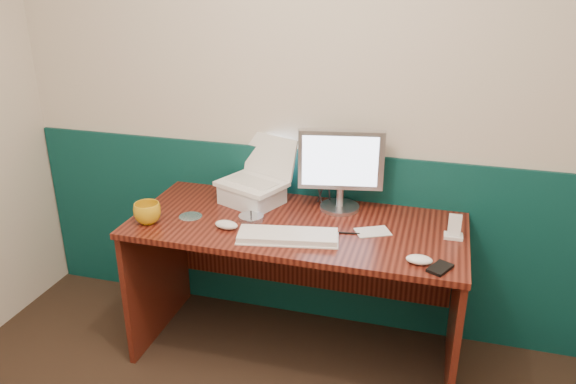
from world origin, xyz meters
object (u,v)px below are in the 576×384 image
(laptop, at_px, (251,161))
(desk, at_px, (296,290))
(monitor, at_px, (341,170))
(mug, at_px, (147,213))
(camcorder, at_px, (324,185))
(keyboard, at_px, (288,237))

(laptop, bearing_deg, desk, -8.36)
(monitor, height_order, mug, monitor)
(camcorder, bearing_deg, monitor, -24.74)
(desk, xyz_separation_m, keyboard, (0.01, -0.18, 0.39))
(laptop, xyz_separation_m, monitor, (0.45, 0.05, -0.02))
(laptop, relative_size, camcorder, 1.54)
(laptop, distance_m, camcorder, 0.39)
(mug, relative_size, camcorder, 0.63)
(camcorder, bearing_deg, mug, -150.79)
(desk, height_order, camcorder, camcorder)
(desk, distance_m, laptop, 0.69)
(keyboard, xyz_separation_m, camcorder, (0.07, 0.44, 0.09))
(laptop, height_order, monitor, monitor)
(laptop, bearing_deg, keyboard, -27.50)
(mug, distance_m, camcorder, 0.89)
(mug, height_order, camcorder, camcorder)
(mug, bearing_deg, desk, 15.73)
(desk, xyz_separation_m, laptop, (-0.29, 0.17, 0.60))
(laptop, height_order, keyboard, laptop)
(monitor, height_order, keyboard, monitor)
(desk, distance_m, keyboard, 0.43)
(keyboard, bearing_deg, monitor, 57.55)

